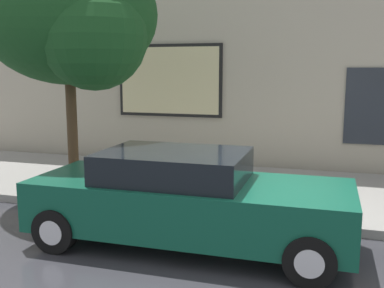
# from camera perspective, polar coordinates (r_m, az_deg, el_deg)

# --- Properties ---
(ground_plane) EXTENTS (60.00, 60.00, 0.00)m
(ground_plane) POSITION_cam_1_polar(r_m,az_deg,el_deg) (6.63, 9.36, -13.47)
(ground_plane) COLOR #333338
(sidewalk) EXTENTS (20.00, 4.00, 0.15)m
(sidewalk) POSITION_cam_1_polar(r_m,az_deg,el_deg) (9.44, 11.82, -6.08)
(sidewalk) COLOR gray
(sidewalk) RESTS_ON ground
(building_facade) EXTENTS (20.00, 0.67, 7.00)m
(building_facade) POSITION_cam_1_polar(r_m,az_deg,el_deg) (11.63, 13.45, 13.72)
(building_facade) COLOR #B2A893
(building_facade) RESTS_ON ground
(parked_car) EXTENTS (4.59, 1.80, 1.40)m
(parked_car) POSITION_cam_1_polar(r_m,az_deg,el_deg) (6.61, -0.68, -6.98)
(parked_car) COLOR #0F4C38
(parked_car) RESTS_ON ground
(fire_hydrant) EXTENTS (0.30, 0.44, 0.82)m
(fire_hydrant) POSITION_cam_1_polar(r_m,az_deg,el_deg) (8.87, -0.66, -3.70)
(fire_hydrant) COLOR yellow
(fire_hydrant) RESTS_ON sidewalk
(street_tree) EXTENTS (3.50, 2.97, 4.74)m
(street_tree) POSITION_cam_1_polar(r_m,az_deg,el_deg) (9.06, -14.84, 14.90)
(street_tree) COLOR #4C3823
(street_tree) RESTS_ON sidewalk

